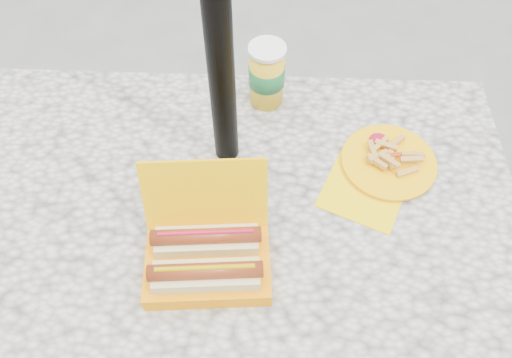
{
  "coord_description": "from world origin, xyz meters",
  "views": [
    {
      "loc": [
        0.09,
        -0.51,
        1.6
      ],
      "look_at": [
        0.07,
        0.05,
        0.8
      ],
      "focal_mm": 35.0,
      "sensor_mm": 36.0,
      "label": 1
    }
  ],
  "objects_px": {
    "fries_plate": "(386,163)",
    "soda_cup": "(267,75)",
    "umbrella_pole": "(217,16)",
    "hotdog_box": "(207,257)"
  },
  "relations": [
    {
      "from": "umbrella_pole",
      "to": "soda_cup",
      "type": "distance_m",
      "value": 0.33
    },
    {
      "from": "fries_plate",
      "to": "soda_cup",
      "type": "distance_m",
      "value": 0.33
    },
    {
      "from": "umbrella_pole",
      "to": "fries_plate",
      "type": "height_order",
      "value": "umbrella_pole"
    },
    {
      "from": "hotdog_box",
      "to": "fries_plate",
      "type": "relative_size",
      "value": 0.87
    },
    {
      "from": "fries_plate",
      "to": "soda_cup",
      "type": "height_order",
      "value": "soda_cup"
    },
    {
      "from": "hotdog_box",
      "to": "fries_plate",
      "type": "height_order",
      "value": "hotdog_box"
    },
    {
      "from": "hotdog_box",
      "to": "umbrella_pole",
      "type": "bearing_deg",
      "value": 82.45
    },
    {
      "from": "soda_cup",
      "to": "umbrella_pole",
      "type": "bearing_deg",
      "value": -116.57
    },
    {
      "from": "umbrella_pole",
      "to": "soda_cup",
      "type": "bearing_deg",
      "value": 63.43
    },
    {
      "from": "umbrella_pole",
      "to": "hotdog_box",
      "type": "relative_size",
      "value": 9.2
    }
  ]
}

